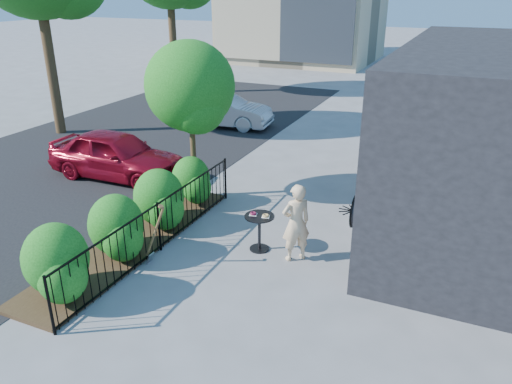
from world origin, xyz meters
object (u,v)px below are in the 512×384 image
at_px(woman, 296,223).
at_px(car_silver, 222,110).
at_px(cafe_table, 259,226).
at_px(shovel, 154,238).
at_px(car_red, 116,155).
at_px(patio_tree, 192,92).

xyz_separation_m(woman, car_silver, (-6.10, 8.47, -0.18)).
relative_size(woman, car_silver, 0.42).
bearing_deg(cafe_table, shovel, -139.41).
bearing_deg(woman, cafe_table, -47.91).
xyz_separation_m(shovel, car_red, (-3.79, 3.64, 0.08)).
bearing_deg(car_silver, woman, -150.04).
distance_m(patio_tree, car_silver, 7.36).
bearing_deg(car_red, car_silver, -2.22).
bearing_deg(cafe_table, car_silver, 122.13).
xyz_separation_m(woman, car_red, (-6.26, 2.30, -0.14)).
bearing_deg(cafe_table, patio_tree, 144.36).
height_order(woman, car_silver, woman).
distance_m(cafe_table, woman, 0.87).
bearing_deg(car_silver, car_red, 172.77).
height_order(patio_tree, car_silver, patio_tree).
xyz_separation_m(woman, shovel, (-2.46, -1.34, -0.22)).
relative_size(patio_tree, cafe_table, 4.69).
distance_m(cafe_table, car_silver, 9.93).
height_order(woman, shovel, woman).
relative_size(cafe_table, woman, 0.51).
bearing_deg(shovel, car_silver, 110.35).
relative_size(cafe_table, shovel, 0.61).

